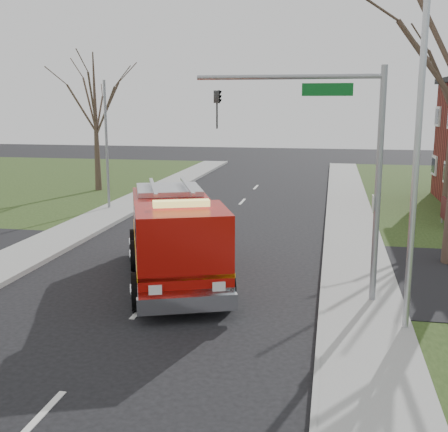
# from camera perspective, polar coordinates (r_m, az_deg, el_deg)

# --- Properties ---
(ground) EXTENTS (120.00, 120.00, 0.00)m
(ground) POSITION_cam_1_polar(r_m,az_deg,el_deg) (16.60, -8.17, -9.11)
(ground) COLOR black
(ground) RESTS_ON ground
(sidewalk_right) EXTENTS (2.40, 80.00, 0.15)m
(sidewalk_right) POSITION_cam_1_polar(r_m,az_deg,el_deg) (15.76, 14.02, -10.18)
(sidewalk_right) COLOR gray
(sidewalk_right) RESTS_ON ground
(health_center_sign) EXTENTS (0.12, 2.00, 1.40)m
(health_center_sign) POSITION_cam_1_polar(r_m,az_deg,el_deg) (28.10, 21.63, 0.53)
(health_center_sign) COLOR #420F12
(health_center_sign) RESTS_ON ground
(bare_tree_left) EXTENTS (4.50, 4.50, 9.00)m
(bare_tree_left) POSITION_cam_1_polar(r_m,az_deg,el_deg) (37.86, -12.96, 10.76)
(bare_tree_left) COLOR #3C2C23
(bare_tree_left) RESTS_ON ground
(traffic_signal_mast) EXTENTS (5.29, 0.18, 6.80)m
(traffic_signal_mast) POSITION_cam_1_polar(r_m,az_deg,el_deg) (16.20, 11.03, 7.39)
(traffic_signal_mast) COLOR gray
(traffic_signal_mast) RESTS_ON ground
(streetlight_pole) EXTENTS (1.48, 0.16, 8.40)m
(streetlight_pole) POSITION_cam_1_polar(r_m,az_deg,el_deg) (14.35, 18.75, 5.89)
(streetlight_pole) COLOR #B7BABF
(streetlight_pole) RESTS_ON ground
(utility_pole_far) EXTENTS (0.14, 0.14, 7.00)m
(utility_pole_far) POSITION_cam_1_polar(r_m,az_deg,el_deg) (31.16, -11.83, 6.94)
(utility_pole_far) COLOR gray
(utility_pole_far) RESTS_ON ground
(fire_engine) EXTENTS (5.19, 8.16, 3.11)m
(fire_engine) POSITION_cam_1_polar(r_m,az_deg,el_deg) (18.44, -5.00, -2.36)
(fire_engine) COLOR #A10C07
(fire_engine) RESTS_ON ground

